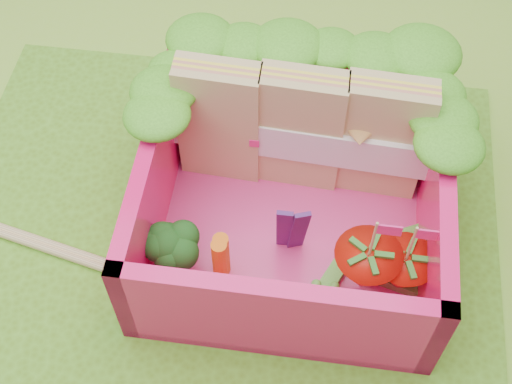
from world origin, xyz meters
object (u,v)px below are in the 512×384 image
object	(u,v)px
broccoli	(168,248)
strawberry_left	(365,271)
bento_box	(293,193)
sandwich_stack	(302,130)
strawberry_right	(401,273)

from	to	relation	value
broccoli	strawberry_left	bearing A→B (deg)	1.63
bento_box	sandwich_stack	bearing A→B (deg)	89.03
bento_box	strawberry_left	bearing A→B (deg)	-41.69
broccoli	strawberry_right	xyz separation A→B (m)	(0.99, 0.04, -0.04)
sandwich_stack	strawberry_right	size ratio (longest dim) A/B	2.43
bento_box	sandwich_stack	xyz separation A→B (m)	(0.00, 0.28, 0.10)
bento_box	strawberry_left	xyz separation A→B (m)	(0.34, -0.30, -0.08)
bento_box	sandwich_stack	distance (m)	0.30
strawberry_right	sandwich_stack	bearing A→B (deg)	130.94
sandwich_stack	broccoli	distance (m)	0.80
strawberry_left	strawberry_right	distance (m)	0.16
strawberry_right	bento_box	bearing A→B (deg)	149.93
bento_box	strawberry_right	distance (m)	0.58
bento_box	broccoli	size ratio (longest dim) A/B	4.14
bento_box	broccoli	xyz separation A→B (m)	(-0.50, -0.33, -0.04)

